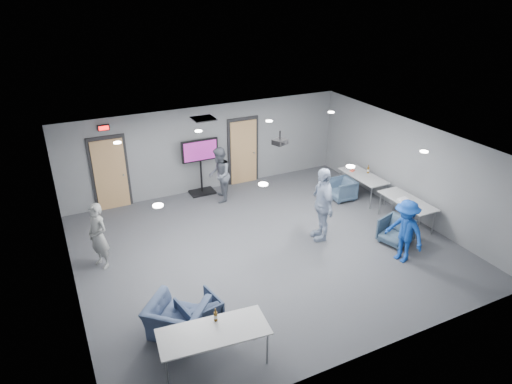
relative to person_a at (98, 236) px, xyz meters
name	(u,v)px	position (x,y,z in m)	size (l,w,h in m)	color
floor	(266,247)	(3.82, -0.99, -0.80)	(9.00, 9.00, 0.00)	#3E4046
ceiling	(267,146)	(3.82, -0.99, 1.90)	(9.00, 9.00, 0.00)	white
wall_back	(208,149)	(3.82, 3.01, 0.55)	(9.00, 0.02, 2.70)	slate
wall_front	(374,294)	(3.82, -4.99, 0.55)	(9.00, 0.02, 2.70)	slate
wall_left	(67,243)	(-0.68, -0.99, 0.55)	(0.02, 8.00, 2.70)	slate
wall_right	(409,168)	(8.32, -0.99, 0.55)	(0.02, 8.00, 2.70)	slate
door_left	(110,174)	(0.82, 2.96, 0.27)	(1.06, 0.17, 2.24)	black
door_right	(243,152)	(5.02, 2.96, 0.27)	(1.06, 0.17, 2.24)	black
exit_sign	(104,128)	(0.82, 2.94, 1.65)	(0.32, 0.08, 0.16)	black
hvac_diffuser	(204,119)	(3.32, 1.81, 1.88)	(0.60, 0.60, 0.03)	black
downlights	(267,147)	(3.82, -0.99, 1.88)	(6.18, 3.78, 0.02)	white
person_a	(98,236)	(0.00, 0.00, 0.00)	(0.59, 0.38, 1.61)	gray
person_b	(219,175)	(3.80, 2.01, 0.04)	(0.82, 0.64, 1.68)	slate
person_c	(322,204)	(5.33, -1.18, 0.17)	(1.15, 0.48, 1.95)	#9DAECA
person_d	(405,231)	(6.51, -2.90, -0.01)	(1.02, 0.59, 1.58)	#18419C
chair_right_a	(342,189)	(7.17, 0.46, -0.48)	(0.70, 0.72, 0.65)	#3B4F65
chair_right_c	(396,231)	(6.91, -2.22, -0.47)	(0.71, 0.73, 0.67)	#36495D
chair_front_a	(199,313)	(1.36, -2.99, -0.47)	(0.71, 0.73, 0.67)	#323E56
chair_front_b	(178,319)	(0.92, -2.99, -0.45)	(1.07, 0.94, 0.70)	#3C4A67
table_right_a	(363,177)	(7.82, 0.31, -0.12)	(0.69, 1.66, 0.73)	#AFB2B4
table_right_b	(407,202)	(7.82, -1.59, -0.12)	(0.69, 1.66, 0.73)	#AFB2B4
table_front_left	(214,333)	(1.28, -3.99, -0.12)	(1.97, 0.99, 0.73)	#AFB2B4
bottle_front	(216,316)	(1.41, -3.76, 0.02)	(0.07, 0.07, 0.26)	#57390F
bottle_right	(368,170)	(8.05, 0.39, 0.03)	(0.07, 0.07, 0.27)	#57390F
snack_box	(352,170)	(7.72, 0.73, -0.05)	(0.16, 0.11, 0.04)	#D34934
wrapper	(403,199)	(7.71, -1.53, -0.05)	(0.24, 0.17, 0.06)	white
tv_stand	(201,163)	(3.48, 2.76, 0.20)	(1.15, 0.55, 1.76)	black
projector	(280,142)	(4.67, -0.09, 1.60)	(0.42, 0.39, 0.36)	black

